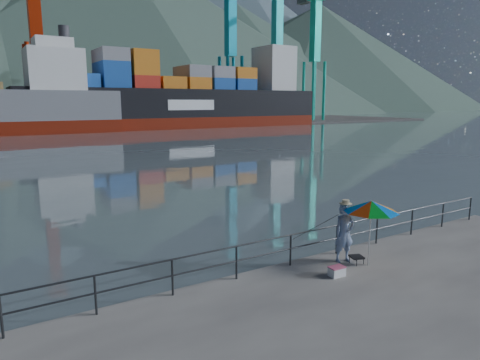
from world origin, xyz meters
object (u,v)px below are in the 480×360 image
(fisherman, at_px, (344,233))
(beach_umbrella, at_px, (371,206))
(container_ship, at_px, (188,98))
(cooler_bag, at_px, (337,272))

(fisherman, height_order, beach_umbrella, beach_umbrella)
(beach_umbrella, height_order, container_ship, container_ship)
(fisherman, distance_m, beach_umbrella, 1.25)
(fisherman, height_order, container_ship, container_ship)
(cooler_bag, bearing_deg, beach_umbrella, 7.41)
(cooler_bag, bearing_deg, fisherman, 39.77)
(fisherman, height_order, cooler_bag, fisherman)
(fisherman, relative_size, container_ship, 0.03)
(fisherman, xyz_separation_m, beach_umbrella, (0.41, -0.67, 0.97))
(fisherman, bearing_deg, beach_umbrella, -46.40)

